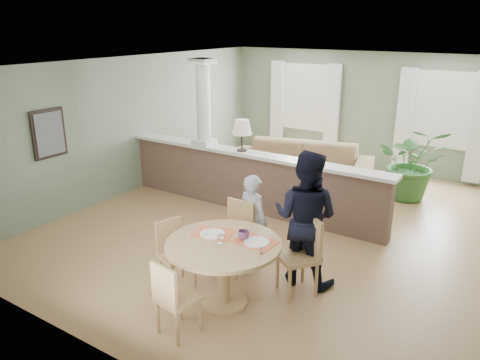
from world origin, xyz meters
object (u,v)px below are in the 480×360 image
Objects in this scene: sofa at (299,165)px; man_person at (305,218)px; houseplant at (413,163)px; child_person at (253,221)px; chair_far_man at (303,252)px; chair_far_boy at (236,233)px; chair_side at (174,250)px; dining_table at (224,255)px; chair_near at (173,296)px.

man_person is (1.80, -3.53, 0.47)m from sofa.
houseplant reaches higher than child_person.
houseplant is at bearing 123.28° from chair_far_man.
chair_far_boy is 1.11× the size of chair_side.
chair_far_man is at bearing 177.16° from child_person.
sofa is 2.17× the size of dining_table.
chair_far_man is 0.44m from man_person.
chair_near is at bearing -78.35° from chair_far_man.
child_person is (-1.21, -3.95, -0.06)m from houseplant.
houseplant is at bearing -3.47° from sofa.
child_person is 0.75× the size of man_person.
child_person is (-0.24, 1.05, 0.01)m from dining_table.
chair_side is at bearing -40.84° from chair_near.
chair_far_man reaches higher than chair_side.
child_person is at bearing -77.02° from chair_near.
chair_far_man reaches higher than sofa.
sofa is at bearing -66.75° from man_person.
houseplant is 5.91m from chair_near.
sofa is at bearing 25.02° from chair_side.
chair_far_boy is 1.64m from chair_near.
chair_far_man is (-0.30, -4.20, -0.17)m from houseplant.
chair_far_boy reaches higher than chair_side.
chair_far_boy is (-1.34, -4.18, -0.19)m from houseplant.
man_person reaches higher than sofa.
dining_table is at bearing -89.26° from sofa.
man_person is (-0.41, -3.95, 0.17)m from houseplant.
chair_near is (-0.11, -0.81, -0.17)m from dining_table.
houseplant is 1.48× the size of chair_far_boy.
dining_table is 0.90m from chair_far_boy.
chair_near is (-1.08, -5.81, -0.23)m from houseplant.
dining_table is 1.04m from chair_far_man.
dining_table is at bearing -88.58° from chair_near.
chair_near reaches higher than chair_side.
man_person is at bearing -167.77° from child_person.
dining_table is 0.84m from chair_near.
chair_near is at bearing -120.01° from chair_side.
chair_far_man is at bearing -77.62° from sofa.
chair_side is at bearing -119.69° from chair_far_boy.
dining_table is at bearing -101.00° from houseplant.
chair_far_boy is at bearing -107.76° from houseplant.
chair_far_boy is at bearing -143.44° from chair_far_man.
houseplant reaches higher than chair_side.
chair_far_man reaches higher than dining_table.
child_person reaches higher than dining_table.
chair_far_man is 0.56× the size of man_person.
man_person is at bearing -77.39° from sofa.
dining_table reaches higher than sofa.
sofa is at bearing -69.19° from chair_near.
chair_far_man is at bearing -106.81° from chair_near.
chair_far_man reaches higher than chair_near.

